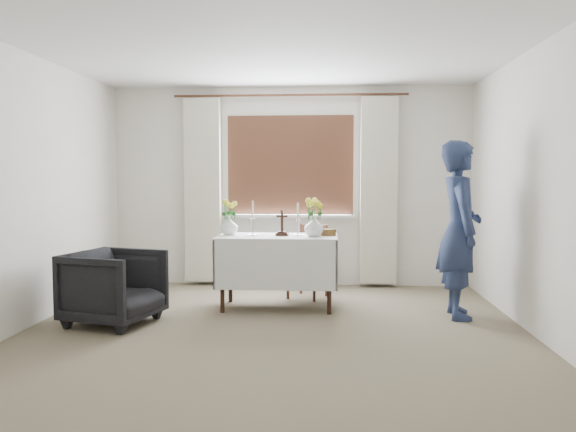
% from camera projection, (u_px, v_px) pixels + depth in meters
% --- Properties ---
extents(ground, '(5.00, 5.00, 0.00)m').
position_uv_depth(ground, '(271.00, 341.00, 4.69)').
color(ground, '#7C6E55').
rests_on(ground, ground).
extents(altar_table, '(1.24, 0.64, 0.76)m').
position_uv_depth(altar_table, '(278.00, 272.00, 5.86)').
color(altar_table, white).
rests_on(altar_table, ground).
extents(wooden_chair, '(0.51, 0.51, 0.83)m').
position_uv_depth(wooden_chair, '(307.00, 261.00, 6.36)').
color(wooden_chair, '#4F2D1B').
rests_on(wooden_chair, ground).
extents(armchair, '(0.93, 0.91, 0.69)m').
position_uv_depth(armchair, '(114.00, 287.00, 5.23)').
color(armchair, black).
rests_on(armchair, ground).
extents(person, '(0.42, 0.63, 1.72)m').
position_uv_depth(person, '(459.00, 229.00, 5.46)').
color(person, navy).
rests_on(person, ground).
extents(radiator, '(1.10, 0.10, 0.60)m').
position_uv_depth(radiator, '(290.00, 262.00, 7.08)').
color(radiator, silver).
rests_on(radiator, ground).
extents(wooden_cross, '(0.13, 0.10, 0.27)m').
position_uv_depth(wooden_cross, '(282.00, 223.00, 5.82)').
color(wooden_cross, black).
rests_on(wooden_cross, altar_table).
extents(candlestick_left, '(0.14, 0.14, 0.36)m').
position_uv_depth(candlestick_left, '(253.00, 218.00, 5.84)').
color(candlestick_left, silver).
rests_on(candlestick_left, altar_table).
extents(candlestick_right, '(0.12, 0.12, 0.34)m').
position_uv_depth(candlestick_right, '(298.00, 219.00, 5.83)').
color(candlestick_right, silver).
rests_on(candlestick_right, altar_table).
extents(flower_vase_left, '(0.24, 0.24, 0.19)m').
position_uv_depth(flower_vase_left, '(229.00, 226.00, 5.91)').
color(flower_vase_left, white).
rests_on(flower_vase_left, altar_table).
extents(flower_vase_right, '(0.21, 0.21, 0.21)m').
position_uv_depth(flower_vase_right, '(314.00, 226.00, 5.75)').
color(flower_vase_right, white).
rests_on(flower_vase_right, altar_table).
extents(wicker_basket, '(0.24, 0.24, 0.07)m').
position_uv_depth(wicker_basket, '(328.00, 232.00, 5.88)').
color(wicker_basket, brown).
rests_on(wicker_basket, altar_table).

